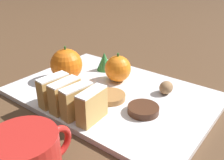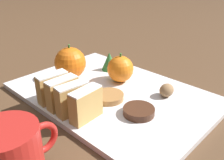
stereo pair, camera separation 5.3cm
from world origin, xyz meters
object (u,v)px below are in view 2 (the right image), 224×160
orange_near (70,63)px  chocolate_cookie (139,111)px  orange_far (120,69)px  walnut (167,90)px  coffee_mug (11,158)px

orange_near → chocolate_cookie: size_ratio=1.40×
orange_far → walnut: 0.13m
walnut → coffee_mug: size_ratio=0.30×
orange_near → walnut: orange_near is taller
walnut → chocolate_cookie: 0.10m
orange_far → chocolate_cookie: (-0.09, -0.13, -0.03)m
orange_far → coffee_mug: size_ratio=0.61×
chocolate_cookie → coffee_mug: size_ratio=0.52×
orange_far → walnut: orange_far is taller
orange_near → walnut: (0.08, -0.23, -0.03)m
orange_near → walnut: bearing=-70.1°
orange_far → walnut: size_ratio=2.04×
orange_far → coffee_mug: (-0.33, -0.10, 0.00)m
orange_near → orange_far: bearing=-56.5°
walnut → chocolate_cookie: (-0.10, -0.00, -0.01)m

